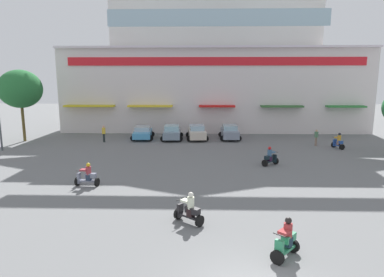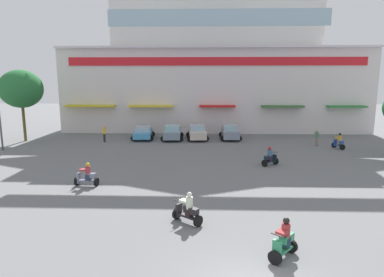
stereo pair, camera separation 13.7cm
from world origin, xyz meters
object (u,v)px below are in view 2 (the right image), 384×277
Objects in this scene: pedestrian_0 at (104,133)px; plaza_tree_0 at (21,89)px; parked_car_2 at (197,132)px; scooter_rider_3 at (284,242)px; parked_car_3 at (230,132)px; scooter_rider_1 at (339,142)px; scooter_rider_6 at (87,176)px; scooter_rider_0 at (188,210)px; scooter_rider_4 at (270,158)px; pedestrian_1 at (317,137)px; parked_car_0 at (143,132)px; parked_car_1 at (172,132)px.

plaza_tree_0 is at bearing 177.76° from pedestrian_0.
parked_car_2 is 9.81m from pedestrian_0.
plaza_tree_0 is 9.65m from pedestrian_0.
parked_car_2 is 2.76× the size of scooter_rider_3.
parked_car_3 reaches higher than scooter_rider_1.
parked_car_2 is at bearing -176.69° from parked_car_3.
scooter_rider_6 is at bearing -51.33° from plaza_tree_0.
scooter_rider_0 is at bearing -128.89° from scooter_rider_1.
plaza_tree_0 is 5.02× the size of scooter_rider_4.
pedestrian_0 is at bearing -171.27° from parked_car_3.
scooter_rider_0 reaches higher than scooter_rider_4.
parked_car_2 reaches higher than scooter_rider_6.
plaza_tree_0 is 4.30× the size of pedestrian_0.
scooter_rider_1 is 23.03m from scooter_rider_6.
scooter_rider_4 is 17.79m from pedestrian_0.
pedestrian_1 reaches higher than scooter_rider_3.
parked_car_0 is 17.95m from pedestrian_1.
pedestrian_1 is (14.42, -3.04, 0.13)m from parked_car_1.
scooter_rider_3 reaches higher than scooter_rider_0.
parked_car_1 is 2.63× the size of scooter_rider_3.
parked_car_0 is at bearing 179.01° from parked_car_2.
scooter_rider_1 is at bearing -18.49° from parked_car_2.
plaza_tree_0 is 16.24m from parked_car_1.
scooter_rider_4 is at bearing -30.35° from pedestrian_0.
plaza_tree_0 reaches higher than pedestrian_0.
parked_car_1 is at bearing 4.91° from plaza_tree_0.
parked_car_1 reaches higher than scooter_rider_4.
pedestrian_1 reaches higher than parked_car_0.
plaza_tree_0 reaches higher than parked_car_2.
scooter_rider_6 is 0.92× the size of pedestrian_1.
parked_car_2 is 2.90× the size of scooter_rider_4.
scooter_rider_4 is at bearing -128.36° from pedestrian_1.
pedestrian_0 is at bearing -2.24° from plaza_tree_0.
scooter_rider_4 is at bearing -43.19° from parked_car_0.
plaza_tree_0 reaches higher than pedestrian_1.
pedestrian_0 is (-15.35, 8.98, 0.38)m from scooter_rider_4.
scooter_rider_1 is 23.17m from pedestrian_0.
pedestrian_0 is at bearing -166.53° from parked_car_1.
scooter_rider_0 reaches higher than parked_car_0.
scooter_rider_0 is (5.82, -21.27, -0.11)m from parked_car_0.
parked_car_2 is (2.68, 0.16, 0.00)m from parked_car_1.
scooter_rider_6 is (-10.11, -16.23, -0.18)m from parked_car_3.
scooter_rider_4 is (8.40, -10.65, -0.18)m from parked_car_1.
pedestrian_0 is (-3.73, -1.92, 0.27)m from parked_car_0.
scooter_rider_4 is at bearing -62.14° from parked_car_2.
parked_car_2 is at bearing 89.77° from scooter_rider_0.
pedestrian_1 is (17.65, -3.29, 0.19)m from parked_car_0.
parked_car_2 is 2.87× the size of scooter_rider_0.
pedestrian_1 is at bearing 51.64° from scooter_rider_4.
parked_car_0 is 16.14m from scooter_rider_6.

